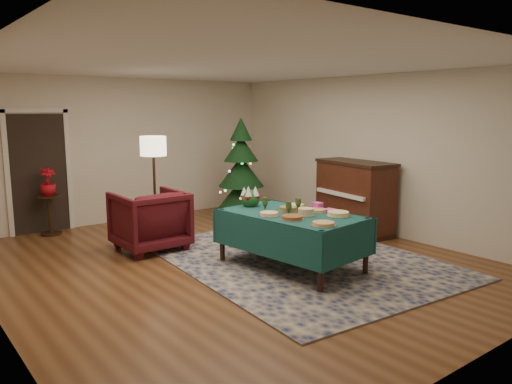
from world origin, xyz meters
TOP-DOWN VIEW (x-y plane):
  - room_shell at (0.00, 0.00)m, footprint 7.00×7.00m
  - doorway at (-1.60, 3.48)m, footprint 1.08×0.04m
  - rug at (0.82, -0.44)m, footprint 3.52×4.44m
  - buffet_table at (0.50, -0.66)m, footprint 1.35×2.05m
  - platter_0 at (0.33, -1.42)m, footprint 0.31×0.31m
  - platter_1 at (0.86, -1.15)m, footprint 0.33×0.33m
  - platter_2 at (0.25, -0.94)m, footprint 0.31×0.31m
  - platter_3 at (0.55, -0.88)m, footprint 0.24×0.24m
  - platter_4 at (0.84, -0.79)m, footprint 0.29×0.29m
  - platter_5 at (0.16, -0.60)m, footprint 0.28×0.28m
  - platter_6 at (0.53, -0.55)m, footprint 0.28×0.28m
  - platter_7 at (0.83, -0.36)m, footprint 0.28×0.28m
  - goblet_0 at (0.36, -0.26)m, footprint 0.08×0.08m
  - goblet_1 at (0.69, -0.58)m, footprint 0.08×0.08m
  - goblet_2 at (0.42, -0.68)m, footprint 0.08×0.08m
  - napkin_stack at (0.98, -0.90)m, footprint 0.17×0.17m
  - gift_box at (0.95, -0.68)m, footprint 0.13×0.13m
  - centerpiece at (0.37, 0.08)m, footprint 0.27×0.27m
  - armchair at (-0.60, 1.33)m, footprint 0.98×0.91m
  - floor_lamp at (-0.31, 1.72)m, footprint 0.41×0.41m
  - side_table at (-1.54, 3.20)m, footprint 0.38×0.38m
  - potted_plant at (-1.54, 3.20)m, footprint 0.26×0.47m
  - christmas_tree at (1.79, 2.25)m, footprint 1.33×1.33m
  - piano at (2.68, 0.15)m, footprint 0.85×1.51m

SIDE VIEW (x-z plane):
  - rug at x=0.82m, z-range 0.00..0.02m
  - side_table at x=-1.54m, z-range -0.01..0.67m
  - armchair at x=-0.60m, z-range 0.00..1.00m
  - buffet_table at x=0.50m, z-range 0.23..0.98m
  - piano at x=2.68m, z-range -0.01..1.23m
  - platter_7 at x=0.83m, z-range 0.75..0.79m
  - platter_4 at x=0.84m, z-range 0.75..0.79m
  - napkin_stack at x=0.98m, z-range 0.75..0.79m
  - platter_0 at x=0.33m, z-range 0.75..0.79m
  - platter_2 at x=0.25m, z-range 0.75..0.80m
  - platter_5 at x=0.16m, z-range 0.75..0.80m
  - platter_1 at x=0.86m, z-range 0.75..0.81m
  - platter_6 at x=0.53m, z-range 0.75..0.82m
  - platter_3 at x=0.55m, z-range 0.75..0.85m
  - gift_box at x=0.95m, z-range 0.75..0.85m
  - potted_plant at x=-1.54m, z-range 0.68..0.94m
  - goblet_0 at x=0.36m, z-range 0.76..0.93m
  - goblet_1 at x=0.69m, z-range 0.76..0.93m
  - goblet_2 at x=0.42m, z-range 0.76..0.93m
  - centerpiece at x=0.37m, z-range 0.73..1.04m
  - christmas_tree at x=1.79m, z-range -0.10..1.87m
  - doorway at x=-1.60m, z-range 0.02..2.18m
  - room_shell at x=0.00m, z-range -2.15..4.85m
  - floor_lamp at x=-0.31m, z-range 0.59..2.29m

